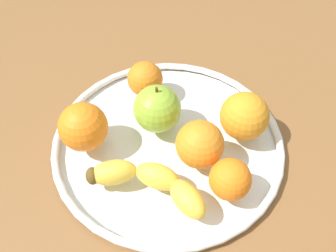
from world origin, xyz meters
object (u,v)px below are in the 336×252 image
at_px(fruit_bowl, 168,141).
at_px(orange_front_left, 200,144).
at_px(orange_front_right, 83,127).
at_px(orange_center, 145,79).
at_px(orange_back_right, 230,179).
at_px(orange_back_left, 244,116).
at_px(apple, 157,109).
at_px(banana, 149,182).

bearing_deg(fruit_bowl, orange_front_left, 149.74).
distance_m(fruit_bowl, orange_front_right, 0.14).
bearing_deg(orange_center, orange_back_right, 132.44).
bearing_deg(orange_front_right, fruit_bowl, -165.88).
xyz_separation_m(orange_back_left, orange_center, (0.17, -0.06, -0.01)).
distance_m(apple, orange_center, 0.08).
relative_size(banana, orange_center, 3.06).
relative_size(orange_back_left, orange_front_left, 1.06).
height_order(orange_front_left, orange_front_right, orange_front_right).
height_order(orange_back_left, orange_center, orange_back_left).
bearing_deg(apple, orange_back_right, 140.10).
bearing_deg(banana, orange_center, -64.49).
bearing_deg(apple, orange_center, -63.14).
height_order(banana, apple, apple).
bearing_deg(orange_front_right, orange_back_right, 168.25).
height_order(banana, orange_center, orange_center).
relative_size(fruit_bowl, orange_center, 6.03).
height_order(orange_front_left, orange_back_right, orange_front_left).
xyz_separation_m(banana, orange_center, (0.05, -0.19, 0.01)).
distance_m(orange_back_left, orange_center, 0.18).
relative_size(orange_back_left, orange_front_right, 1.01).
relative_size(orange_center, orange_front_left, 0.86).
distance_m(fruit_bowl, banana, 0.10).
xyz_separation_m(orange_front_right, orange_back_right, (-0.23, 0.05, -0.01)).
distance_m(apple, orange_front_right, 0.12).
height_order(orange_back_left, orange_front_right, orange_back_left).
bearing_deg(orange_back_left, banana, 46.23).
bearing_deg(orange_front_right, orange_center, -117.83).
bearing_deg(orange_center, orange_back_left, 160.24).
bearing_deg(orange_front_right, orange_front_left, -179.83).
height_order(apple, orange_back_right, apple).
distance_m(fruit_bowl, apple, 0.06).
xyz_separation_m(fruit_bowl, apple, (0.02, -0.02, 0.05)).
distance_m(orange_front_right, orange_back_right, 0.23).
relative_size(apple, orange_front_left, 1.17).
xyz_separation_m(orange_center, orange_front_left, (-0.11, 0.13, 0.01)).
bearing_deg(banana, apple, -72.97).
distance_m(orange_center, orange_front_left, 0.17).
xyz_separation_m(banana, orange_front_left, (-0.06, -0.07, 0.02)).
relative_size(orange_back_left, orange_back_right, 1.29).
height_order(orange_center, orange_back_right, orange_center).
xyz_separation_m(fruit_bowl, orange_front_left, (-0.05, 0.03, 0.05)).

